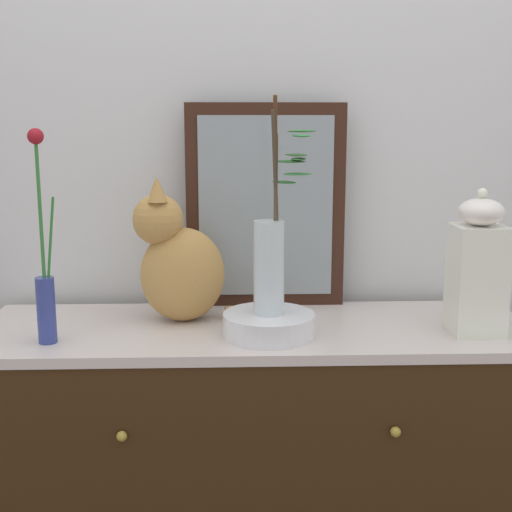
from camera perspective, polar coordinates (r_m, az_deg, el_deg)
The scene contains 8 objects.
wall_back at distance 1.96m, azimuth -0.31°, elevation 10.34°, with size 4.40×0.08×2.60m, color silver.
sideboard at distance 1.89m, azimuth 0.00°, elevation -17.79°, with size 1.39×0.47×0.82m.
mirror_leaning at distance 1.88m, azimuth 0.81°, elevation 4.16°, with size 0.43×0.03×0.56m.
cat_sitting at distance 1.75m, azimuth -6.49°, elevation -0.52°, with size 0.39×0.18×0.37m.
vase_slim_green at distance 1.64m, azimuth -17.20°, elevation -2.12°, with size 0.06×0.04×0.49m.
bowl_porcelain at distance 1.65m, azimuth 1.07°, elevation -5.74°, with size 0.22×0.22×0.06m, color white.
vase_glass_clear at distance 1.61m, azimuth 1.29°, elevation 0.09°, with size 0.15×0.11×0.51m.
jar_lidded_porcelain at distance 1.73m, azimuth 17.99°, elevation -0.98°, with size 0.12×0.12×0.35m.
Camera 1 is at (-0.06, -1.66, 1.33)m, focal length 47.99 mm.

